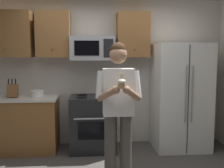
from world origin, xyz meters
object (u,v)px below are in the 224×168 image
Objects in this scene: microwave at (92,48)px; refrigerator at (180,97)px; bowl_large_white at (37,93)px; person at (118,104)px; cupcake at (122,83)px; knife_block at (13,91)px; oven_range at (93,123)px.

refrigerator is at bearing -6.03° from microwave.
person is (1.23, -1.21, 0.02)m from bowl_large_white.
microwave is 0.41× the size of refrigerator.
microwave reaches higher than cupcake.
refrigerator reaches higher than cupcake.
knife_block is (-1.30, -0.15, -0.69)m from microwave.
knife_block is (-1.30, -0.03, 0.57)m from oven_range.
microwave reaches higher than person.
cupcake is at bearing -90.00° from person.
refrigerator is 10.35× the size of cupcake.
refrigerator reaches higher than oven_range.
person reaches higher than cupcake.
bowl_large_white is (-2.43, 0.09, 0.07)m from refrigerator.
person is (1.60, -1.14, -0.04)m from knife_block.
bowl_large_white is (-0.93, -0.07, -0.75)m from microwave.
refrigerator is at bearing -2.04° from bowl_large_white.
oven_range is 1.26m from microwave.
refrigerator is at bearing 50.65° from cupcake.
refrigerator reaches higher than knife_block.
bowl_large_white reaches higher than oven_range.
knife_block is 0.18× the size of person.
refrigerator is at bearing 43.36° from person.
oven_range is 1.26× the size of microwave.
bowl_large_white is at bearing 11.69° from knife_block.
oven_range is 2.91× the size of knife_block.
cupcake is (1.60, -1.47, 0.26)m from knife_block.
bowl_large_white is 1.73m from person.
bowl_large_white is 2.00m from cupcake.
cupcake is (0.31, -1.50, 0.83)m from oven_range.
refrigerator is 8.30× the size of bowl_large_white.
knife_block is 0.38m from bowl_large_white.
bowl_large_white is at bearing 135.41° from person.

